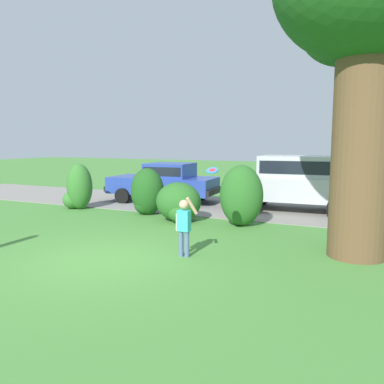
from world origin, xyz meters
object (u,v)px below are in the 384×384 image
at_px(child_thrower, 184,223).
at_px(oak_tree_large, 371,1).
at_px(parked_sedan, 165,181).
at_px(parked_suv, 297,180).
at_px(frisbee, 212,170).

bearing_deg(child_thrower, oak_tree_large, 25.98).
bearing_deg(parked_sedan, child_thrower, -58.55).
bearing_deg(parked_suv, child_thrower, -100.08).
bearing_deg(frisbee, parked_sedan, 127.71).
height_order(oak_tree_large, parked_suv, oak_tree_large).
bearing_deg(child_thrower, frisbee, 80.66).
relative_size(parked_sedan, parked_suv, 0.95).
xyz_separation_m(oak_tree_large, parked_sedan, (-7.28, 4.85, -4.30)).
distance_m(child_thrower, frisbee, 1.53).
height_order(parked_suv, frisbee, parked_suv).
distance_m(oak_tree_large, parked_sedan, 9.75).
distance_m(parked_suv, frisbee, 5.56).
distance_m(parked_sedan, parked_suv, 5.13).
relative_size(oak_tree_large, parked_suv, 1.50).
bearing_deg(parked_sedan, oak_tree_large, -33.67).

